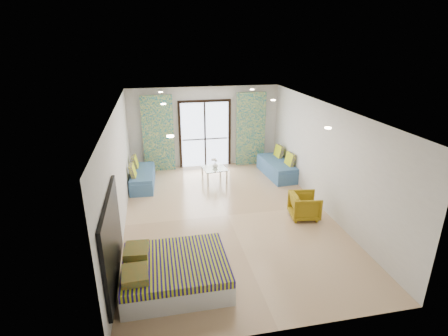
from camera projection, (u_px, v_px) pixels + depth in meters
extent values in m
cube|color=black|center=(204.00, 101.00, 11.37)|extent=(1.76, 0.08, 0.08)
cube|color=black|center=(180.00, 136.00, 11.62)|extent=(0.08, 0.08, 2.20)
cube|color=black|center=(229.00, 134.00, 11.93)|extent=(0.08, 0.08, 2.20)
cube|color=black|center=(205.00, 135.00, 11.77)|extent=(0.05, 0.06, 2.20)
cube|color=#595451|center=(205.00, 139.00, 11.84)|extent=(1.52, 0.03, 0.04)
cube|color=white|center=(158.00, 134.00, 11.30)|extent=(1.00, 0.10, 2.50)
cube|color=white|center=(251.00, 129.00, 11.88)|extent=(1.00, 0.10, 2.50)
cylinder|color=#FFE0B2|center=(170.00, 136.00, 5.72)|extent=(0.12, 0.12, 0.02)
cylinder|color=#FFE0B2|center=(328.00, 128.00, 6.24)|extent=(0.12, 0.12, 0.02)
cylinder|color=#FFE0B2|center=(163.00, 104.00, 8.47)|extent=(0.12, 0.12, 0.02)
cylinder|color=#FFE0B2|center=(273.00, 100.00, 8.99)|extent=(0.12, 0.12, 0.02)
cylinder|color=#FFE0B2|center=(161.00, 92.00, 10.31)|extent=(0.12, 0.12, 0.02)
cylinder|color=#FFE0B2|center=(252.00, 89.00, 10.83)|extent=(0.12, 0.12, 0.02)
cube|color=black|center=(112.00, 240.00, 5.76)|extent=(0.06, 2.10, 1.50)
cube|color=silver|center=(118.00, 207.00, 6.90)|extent=(0.02, 0.10, 0.10)
cube|color=silver|center=(176.00, 276.00, 6.25)|extent=(1.86, 1.49, 0.37)
cube|color=navy|center=(175.00, 264.00, 6.16)|extent=(1.84, 1.52, 0.14)
cube|color=#15603D|center=(135.00, 275.00, 5.67)|extent=(0.44, 0.53, 0.13)
cube|color=#15603D|center=(137.00, 250.00, 6.31)|extent=(0.45, 0.54, 0.13)
cube|color=#3B628E|center=(143.00, 180.00, 10.45)|extent=(0.73, 1.71, 0.37)
cube|color=#3B628E|center=(142.00, 173.00, 10.37)|extent=(0.72, 1.67, 0.09)
cube|color=navy|center=(132.00, 171.00, 9.90)|extent=(0.21, 0.43, 0.39)
cube|color=navy|center=(135.00, 162.00, 10.63)|extent=(0.21, 0.43, 0.39)
cube|color=#3B628E|center=(277.00, 170.00, 11.22)|extent=(0.83, 1.82, 0.39)
cube|color=#3B628E|center=(277.00, 163.00, 11.13)|extent=(0.81, 1.78, 0.10)
cube|color=navy|center=(290.00, 159.00, 10.74)|extent=(0.23, 0.46, 0.41)
cube|color=navy|center=(279.00, 151.00, 11.49)|extent=(0.23, 0.46, 0.41)
cylinder|color=silver|center=(208.00, 180.00, 10.37)|extent=(0.06, 0.06, 0.44)
cylinder|color=silver|center=(227.00, 177.00, 10.55)|extent=(0.06, 0.06, 0.44)
cylinder|color=silver|center=(202.00, 173.00, 10.89)|extent=(0.06, 0.06, 0.44)
cylinder|color=silver|center=(220.00, 171.00, 11.07)|extent=(0.06, 0.06, 0.44)
cube|color=#8CA59E|center=(214.00, 168.00, 10.64)|extent=(0.77, 0.77, 0.02)
sphere|color=white|center=(216.00, 161.00, 10.57)|extent=(0.08, 0.08, 0.08)
sphere|color=white|center=(214.00, 160.00, 10.60)|extent=(0.08, 0.08, 0.08)
sphere|color=white|center=(212.00, 160.00, 10.53)|extent=(0.08, 0.08, 0.08)
sphere|color=white|center=(215.00, 159.00, 10.49)|extent=(0.08, 0.08, 0.08)
imported|color=white|center=(215.00, 165.00, 10.64)|extent=(0.22, 0.23, 0.17)
imported|color=olive|center=(305.00, 205.00, 8.54)|extent=(0.71, 0.75, 0.69)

